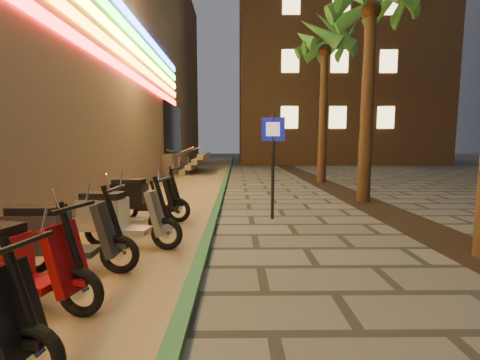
{
  "coord_description": "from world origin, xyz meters",
  "views": [
    {
      "loc": [
        -0.34,
        -2.85,
        1.78
      ],
      "look_at": [
        -0.29,
        2.4,
        1.2
      ],
      "focal_mm": 24.0,
      "sensor_mm": 36.0,
      "label": 1
    }
  ],
  "objects_px": {
    "scooter_5": "(12,262)",
    "scooter_7": "(119,217)",
    "scooter_8": "(123,211)",
    "scooter_6": "(58,236)",
    "scooter_9": "(141,198)",
    "pedestrian_sign": "(273,152)"
  },
  "relations": [
    {
      "from": "scooter_5",
      "to": "scooter_7",
      "type": "relative_size",
      "value": 0.96
    },
    {
      "from": "scooter_8",
      "to": "scooter_5",
      "type": "bearing_deg",
      "value": -100.65
    },
    {
      "from": "scooter_6",
      "to": "scooter_7",
      "type": "relative_size",
      "value": 0.98
    },
    {
      "from": "scooter_5",
      "to": "scooter_7",
      "type": "xyz_separation_m",
      "value": [
        0.39,
        2.06,
        0.02
      ]
    },
    {
      "from": "scooter_5",
      "to": "scooter_8",
      "type": "xyz_separation_m",
      "value": [
        0.14,
        2.94,
        -0.06
      ]
    },
    {
      "from": "scooter_7",
      "to": "scooter_6",
      "type": "bearing_deg",
      "value": -103.68
    },
    {
      "from": "scooter_7",
      "to": "scooter_9",
      "type": "bearing_deg",
      "value": 102.79
    },
    {
      "from": "scooter_9",
      "to": "scooter_5",
      "type": "bearing_deg",
      "value": -87.23
    },
    {
      "from": "scooter_7",
      "to": "scooter_5",
      "type": "bearing_deg",
      "value": -93.23
    },
    {
      "from": "scooter_5",
      "to": "scooter_6",
      "type": "distance_m",
      "value": 0.96
    },
    {
      "from": "scooter_9",
      "to": "scooter_6",
      "type": "bearing_deg",
      "value": -88.9
    },
    {
      "from": "scooter_7",
      "to": "scooter_8",
      "type": "xyz_separation_m",
      "value": [
        -0.25,
        0.88,
        -0.08
      ]
    },
    {
      "from": "scooter_5",
      "to": "scooter_9",
      "type": "height_order",
      "value": "scooter_9"
    },
    {
      "from": "pedestrian_sign",
      "to": "scooter_5",
      "type": "xyz_separation_m",
      "value": [
        -3.26,
        -4.21,
        -1.08
      ]
    },
    {
      "from": "scooter_5",
      "to": "scooter_9",
      "type": "xyz_separation_m",
      "value": [
        0.2,
        3.97,
        0.03
      ]
    },
    {
      "from": "pedestrian_sign",
      "to": "scooter_9",
      "type": "distance_m",
      "value": 3.24
    },
    {
      "from": "scooter_6",
      "to": "scooter_8",
      "type": "xyz_separation_m",
      "value": [
        0.18,
        1.98,
        -0.08
      ]
    },
    {
      "from": "pedestrian_sign",
      "to": "scooter_8",
      "type": "bearing_deg",
      "value": -141.18
    },
    {
      "from": "scooter_6",
      "to": "scooter_5",
      "type": "bearing_deg",
      "value": -87.2
    },
    {
      "from": "scooter_9",
      "to": "scooter_7",
      "type": "bearing_deg",
      "value": -78.85
    },
    {
      "from": "scooter_6",
      "to": "scooter_8",
      "type": "height_order",
      "value": "scooter_6"
    },
    {
      "from": "scooter_7",
      "to": "scooter_9",
      "type": "xyz_separation_m",
      "value": [
        -0.18,
        1.91,
        0.01
      ]
    }
  ]
}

